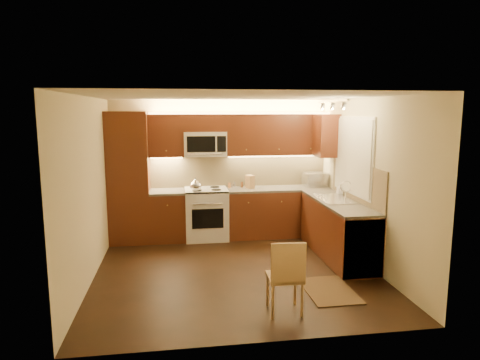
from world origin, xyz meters
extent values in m
cube|color=black|center=(0.00, 0.00, 0.00)|extent=(4.00, 4.00, 0.01)
cube|color=beige|center=(0.00, 0.00, 2.50)|extent=(4.00, 4.00, 0.01)
cube|color=#C8BB92|center=(0.00, 2.00, 1.25)|extent=(4.00, 0.01, 2.50)
cube|color=#C8BB92|center=(0.00, -2.00, 1.25)|extent=(4.00, 0.01, 2.50)
cube|color=#C8BB92|center=(-2.00, 0.00, 1.25)|extent=(0.01, 4.00, 2.50)
cube|color=#C8BB92|center=(2.00, 0.00, 1.25)|extent=(0.01, 4.00, 2.50)
cube|color=#4E2510|center=(-1.65, 1.70, 1.15)|extent=(0.70, 0.60, 2.30)
cube|color=#4E2510|center=(-0.99, 1.70, 0.43)|extent=(0.62, 0.60, 0.86)
cube|color=#3B3836|center=(-0.99, 1.70, 0.88)|extent=(0.62, 0.60, 0.04)
cube|color=#4E2510|center=(1.04, 1.70, 0.43)|extent=(1.92, 0.60, 0.86)
cube|color=#3B3836|center=(1.04, 1.70, 0.88)|extent=(1.92, 0.60, 0.04)
cube|color=#4E2510|center=(1.70, 0.40, 0.43)|extent=(0.60, 2.00, 0.86)
cube|color=#3B3836|center=(1.70, 0.40, 0.88)|extent=(0.60, 2.00, 0.04)
cube|color=silver|center=(1.70, -0.30, 0.43)|extent=(0.58, 0.60, 0.84)
cube|color=tan|center=(0.35, 1.99, 1.20)|extent=(3.30, 0.02, 0.60)
cube|color=tan|center=(1.99, 0.40, 1.20)|extent=(0.02, 2.00, 0.60)
cube|color=#4E2510|center=(-0.99, 1.82, 1.88)|extent=(0.62, 0.35, 0.75)
cube|color=#4E2510|center=(1.04, 1.82, 1.88)|extent=(1.92, 0.35, 0.75)
cube|color=#4E2510|center=(-0.30, 1.82, 2.09)|extent=(0.76, 0.35, 0.31)
cube|color=#4E2510|center=(1.82, 1.40, 1.88)|extent=(0.35, 0.50, 0.75)
cube|color=silver|center=(1.99, 0.55, 1.60)|extent=(0.03, 1.44, 1.24)
cube|color=silver|center=(1.97, 0.55, 1.60)|extent=(0.02, 1.36, 1.16)
cube|color=silver|center=(1.55, 0.40, 2.46)|extent=(0.04, 1.20, 0.03)
cube|color=silver|center=(1.77, 1.75, 1.03)|extent=(0.46, 0.36, 0.26)
cube|color=olive|center=(0.51, 1.74, 1.02)|extent=(0.16, 0.20, 0.24)
cylinder|color=silver|center=(0.20, 1.86, 0.94)|extent=(0.05, 0.05, 0.09)
cylinder|color=brown|center=(0.38, 1.83, 0.95)|extent=(0.06, 0.06, 0.10)
cylinder|color=silver|center=(0.25, 1.94, 0.95)|extent=(0.06, 0.06, 0.10)
cylinder|color=#AC6A33|center=(0.14, 1.81, 0.95)|extent=(0.05, 0.05, 0.10)
imported|color=white|center=(1.94, 0.95, 0.99)|extent=(0.09, 0.09, 0.19)
cube|color=black|center=(1.10, -0.90, 0.01)|extent=(0.62, 0.92, 0.01)
camera|label=1|loc=(-0.82, -5.93, 2.31)|focal=32.10mm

